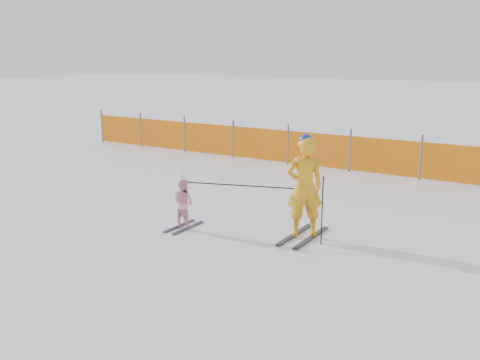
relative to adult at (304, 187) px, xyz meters
The scene contains 5 objects.
ground 1.75m from the adult, 148.44° to the right, with size 120.00×120.00×0.00m, color white.
adult is the anchor object (origin of this frame).
child 2.42m from the adult, 161.85° to the right, with size 0.48×0.93×1.14m.
ski_poles 0.64m from the adult, 150.34° to the right, with size 2.60×0.68×1.27m.
safety_fence 6.41m from the adult, 113.41° to the left, with size 17.69×0.06×1.25m.
Camera 1 is at (5.25, -7.95, 3.38)m, focal length 40.00 mm.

